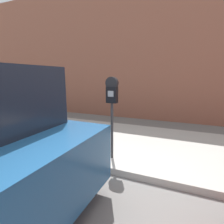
{
  "coord_description": "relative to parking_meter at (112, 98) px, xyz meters",
  "views": [
    {
      "loc": [
        1.22,
        -1.72,
        1.67
      ],
      "look_at": [
        0.01,
        1.18,
        1.03
      ],
      "focal_mm": 28.0,
      "sensor_mm": 36.0,
      "label": 1
    }
  ],
  "objects": [
    {
      "name": "ground_plane",
      "position": [
        -0.01,
        -1.18,
        -1.28
      ],
      "size": [
        60.0,
        60.0,
        0.0
      ],
      "primitive_type": "plane",
      "color": "slate"
    },
    {
      "name": "parking_meter",
      "position": [
        0.0,
        0.0,
        0.0
      ],
      "size": [
        0.22,
        0.13,
        1.54
      ],
      "color": "#2D2D30",
      "rests_on": "sidewalk"
    },
    {
      "name": "building_facade",
      "position": [
        -0.01,
        3.93,
        1.33
      ],
      "size": [
        24.0,
        0.3,
        5.22
      ],
      "color": "#935642",
      "rests_on": "ground_plane"
    },
    {
      "name": "sidewalk",
      "position": [
        -0.01,
        1.02,
        -1.22
      ],
      "size": [
        24.0,
        2.8,
        0.12
      ],
      "color": "#ADAAA3",
      "rests_on": "ground_plane"
    }
  ]
}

